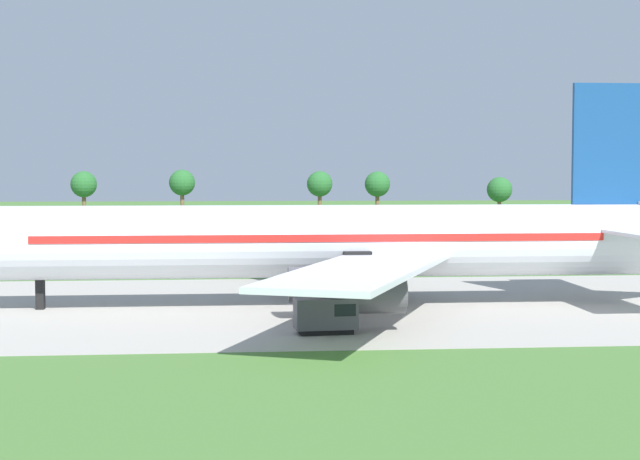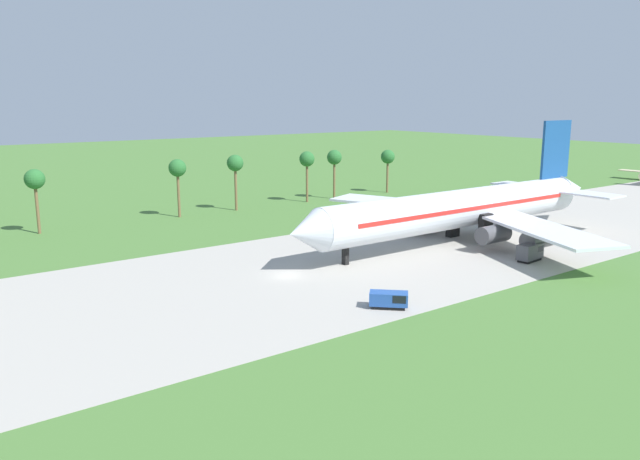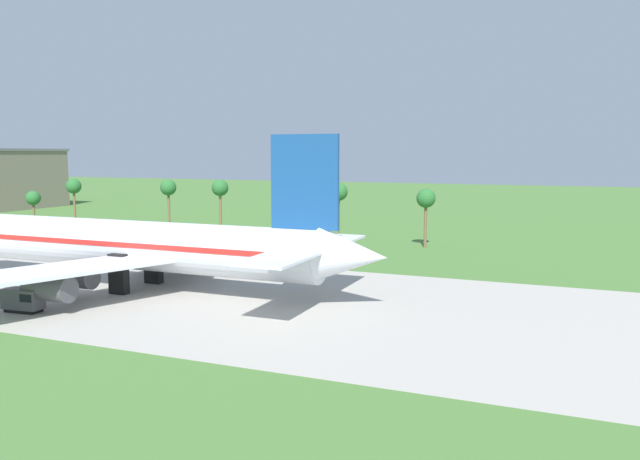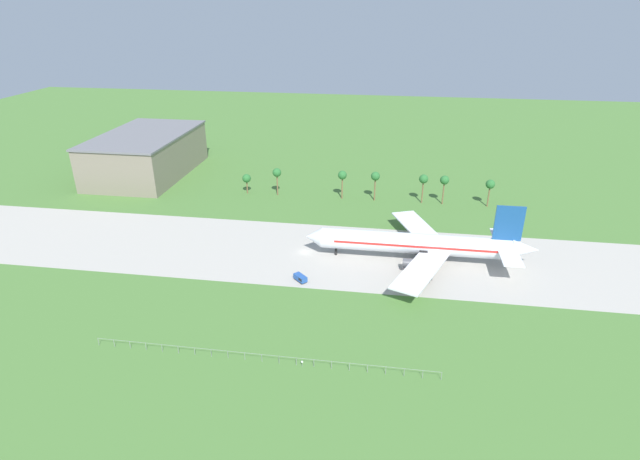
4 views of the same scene
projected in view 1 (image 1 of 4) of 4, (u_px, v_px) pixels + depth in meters
The scene contains 3 objects.
jet_airliner at pixel (340, 242), 87.41m from camera, with size 71.60×58.75×20.02m.
baggage_tug at pixel (328, 315), 72.51m from camera, with size 4.76×2.42×2.68m.
palm_tree_row at pixel (166, 191), 135.48m from camera, with size 102.46×3.60×12.22m.
Camera 1 is at (27.07, -86.80, 12.13)m, focal length 55.00 mm.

